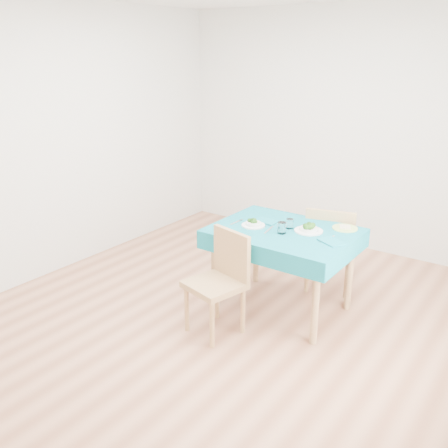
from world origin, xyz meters
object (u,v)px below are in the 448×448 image
Objects in this scene: bowl_far at (309,227)px; bowl_near at (253,223)px; table at (282,270)px; chair_near at (214,276)px; side_plate at (345,228)px; chair_far at (332,233)px.

bowl_near is at bearing -161.34° from bowl_far.
bowl_near is (-0.27, -0.07, 0.41)m from table.
table is 4.89× the size of bowl_far.
side_plate is at bearing 69.62° from chair_near.
chair_far is 0.46m from side_plate.
chair_near is (-0.25, -0.66, 0.13)m from table.
bowl_far reaches higher than bowl_near.
bowl_far is at bearing 72.80° from chair_near.
bowl_near is 0.86× the size of bowl_far.
table is at bearing 82.77° from chair_near.
side_plate is at bearing 47.59° from bowl_far.
chair_far is at bearing 59.29° from bowl_near.
chair_far reaches higher than bowl_far.
chair_near is at bearing -120.90° from bowl_far.
chair_near is 0.90× the size of chair_far.
chair_far is (0.17, 0.66, 0.18)m from table.
bowl_far is at bearing 77.20° from chair_far.
bowl_near is at bearing -149.61° from side_plate.
chair_near is 0.91m from bowl_far.
chair_far is 0.62m from bowl_far.
table is 5.72× the size of bowl_near.
bowl_far is (0.02, -0.58, 0.23)m from chair_far.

